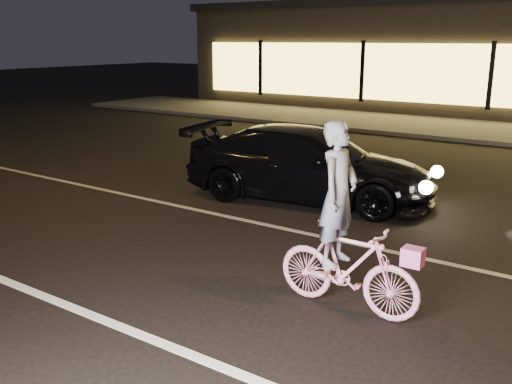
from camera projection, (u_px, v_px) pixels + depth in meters
The scene contains 6 objects.
ground at pixel (194, 271), 7.04m from camera, with size 90.00×90.00×0.00m, color black.
lane_stripe_near at pixel (99, 318), 5.85m from camera, with size 60.00×0.12×0.01m, color silver.
lane_stripe_far at pixel (280, 228), 8.63m from camera, with size 60.00×0.10×0.01m, color gray.
sidewalk at pixel (472, 130), 17.37m from camera, with size 30.00×4.00×0.12m, color #383533.
cyclist at pixel (345, 245), 5.89m from camera, with size 1.58×0.55×2.00m.
sedan at pixel (309, 164), 10.01m from camera, with size 4.63×2.49×1.28m.
Camera 1 is at (4.33, -4.96, 2.78)m, focal length 40.00 mm.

